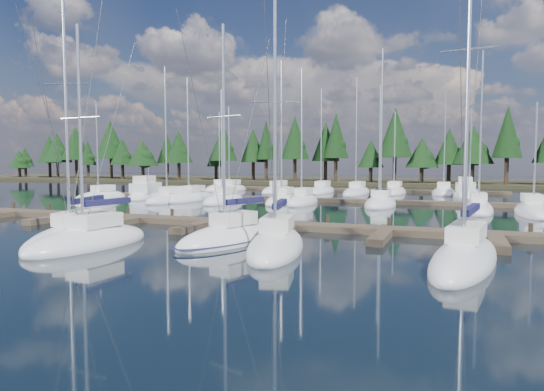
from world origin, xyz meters
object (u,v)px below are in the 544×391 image
at_px(motor_yacht_left, 146,194).
at_px(motor_yacht_right, 465,193).
at_px(front_sailboat_5, 276,246).
at_px(main_dock, 209,223).
at_px(front_sailboat_3, 90,241).
at_px(front_sailboat_2, 75,237).
at_px(front_sailboat_4, 230,238).
at_px(front_sailboat_6, 465,257).

bearing_deg(motor_yacht_left, motor_yacht_right, 23.20).
bearing_deg(motor_yacht_right, motor_yacht_left, -156.80).
bearing_deg(front_sailboat_5, motor_yacht_left, 134.71).
bearing_deg(main_dock, front_sailboat_3, -101.78).
height_order(front_sailboat_2, front_sailboat_3, front_sailboat_2).
distance_m(front_sailboat_2, motor_yacht_left, 32.72).
xyz_separation_m(main_dock, front_sailboat_4, (4.48, -6.01, 0.08)).
bearing_deg(front_sailboat_3, motor_yacht_right, 67.14).
xyz_separation_m(front_sailboat_3, motor_yacht_left, (-17.36, 29.44, 0.22)).
height_order(front_sailboat_2, front_sailboat_4, front_sailboat_2).
bearing_deg(front_sailboat_2, front_sailboat_3, -23.37).
bearing_deg(front_sailboat_3, front_sailboat_4, 28.11).
relative_size(front_sailboat_3, front_sailboat_5, 0.92).
xyz_separation_m(front_sailboat_2, motor_yacht_right, (20.65, 44.29, 0.17)).
bearing_deg(front_sailboat_3, front_sailboat_5, 12.80).
bearing_deg(main_dock, front_sailboat_4, -53.31).
xyz_separation_m(front_sailboat_3, front_sailboat_5, (9.61, 2.18, 0.01)).
relative_size(front_sailboat_2, motor_yacht_right, 1.83).
height_order(front_sailboat_3, front_sailboat_5, front_sailboat_5).
xyz_separation_m(front_sailboat_3, motor_yacht_right, (18.98, 45.02, 0.19)).
height_order(main_dock, front_sailboat_4, front_sailboat_4).
height_order(front_sailboat_3, front_sailboat_4, front_sailboat_4).
distance_m(front_sailboat_4, motor_yacht_left, 35.25).
distance_m(front_sailboat_5, front_sailboat_6, 8.69).
distance_m(front_sailboat_4, front_sailboat_5, 3.41).
bearing_deg(main_dock, motor_yacht_right, 64.44).
distance_m(front_sailboat_2, front_sailboat_3, 1.82).
distance_m(main_dock, front_sailboat_4, 7.50).
relative_size(front_sailboat_2, motor_yacht_left, 1.65).
relative_size(front_sailboat_3, front_sailboat_6, 0.74).
distance_m(main_dock, front_sailboat_5, 10.55).
bearing_deg(motor_yacht_left, main_dock, -45.94).
distance_m(main_dock, motor_yacht_right, 39.42).
height_order(front_sailboat_2, front_sailboat_5, front_sailboat_2).
height_order(front_sailboat_2, front_sailboat_6, front_sailboat_6).
bearing_deg(front_sailboat_2, front_sailboat_4, 18.53).
distance_m(front_sailboat_2, front_sailboat_6, 20.03).
bearing_deg(front_sailboat_5, front_sailboat_2, -172.63).
height_order(main_dock, motor_yacht_right, motor_yacht_right).
xyz_separation_m(front_sailboat_2, front_sailboat_6, (19.98, 1.48, 0.01)).
xyz_separation_m(front_sailboat_5, front_sailboat_6, (8.69, 0.02, 0.02)).
distance_m(front_sailboat_2, motor_yacht_right, 48.87).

